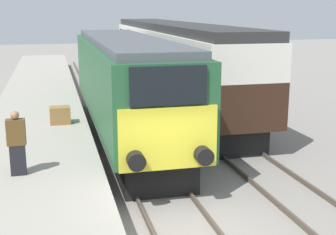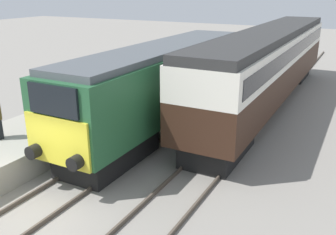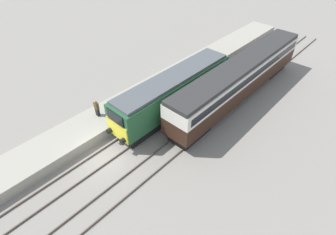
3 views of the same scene
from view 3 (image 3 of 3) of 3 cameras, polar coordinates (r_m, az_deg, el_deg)
The scene contains 8 objects.
ground_plane at distance 21.60m, azimuth -13.83°, elevation -8.42°, with size 120.00×120.00×0.00m, color gray.
platform_left at distance 26.87m, azimuth -4.50°, elevation 5.11°, with size 3.50×50.00×0.96m.
rails_near_track at distance 23.60m, azimuth -4.17°, elevation -1.85°, with size 1.51×60.00×0.14m.
rails_far_track at distance 21.88m, azimuth 2.06°, elevation -5.87°, with size 1.50×60.00×0.14m.
locomotive at distance 24.21m, azimuth 1.32°, elevation 5.70°, with size 2.70×13.81×3.86m.
passenger_carriage at distance 26.63m, azimuth 15.51°, elevation 8.62°, with size 2.75×19.50×4.19m.
person_on_platform at distance 23.63m, azimuth -15.24°, elevation 1.94°, with size 0.44×0.26×1.58m.
luggage_crate at distance 25.55m, azimuth -4.43°, elevation 5.21°, with size 0.70×0.56×0.60m.
Camera 3 is at (13.21, -6.76, 15.70)m, focal length 28.00 mm.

